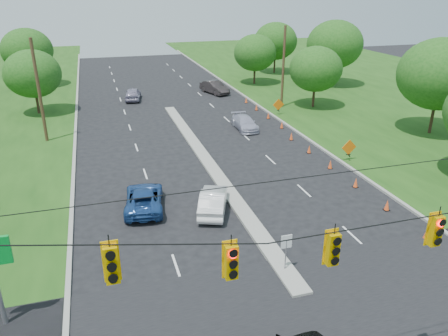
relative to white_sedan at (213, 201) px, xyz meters
name	(u,v)px	position (x,y,z in m)	size (l,w,h in m)	color
curb_left	(75,139)	(-8.41, 17.00, -0.71)	(0.25, 110.00, 0.16)	gray
curb_right	(279,121)	(11.79, 17.00, -0.71)	(0.25, 110.00, 0.16)	gray
median	(207,162)	(1.69, 8.00, -0.71)	(1.00, 34.00, 0.18)	gray
median_sign	(286,246)	(1.69, -7.00, 0.75)	(0.55, 0.06, 2.05)	gray
signal_span	(387,269)	(1.64, -14.00, 4.26)	(25.60, 0.32, 9.00)	#422D1C
utility_pole_far_left	(39,92)	(-10.81, 17.00, 3.79)	(0.28, 0.28, 9.00)	#422D1C
utility_pole_far_right	(283,68)	(14.19, 22.00, 3.79)	(0.28, 0.28, 9.00)	#422D1C
cone_1	(426,233)	(10.35, -6.50, -0.36)	(0.32, 0.32, 0.70)	#FF5721
cone_2	(387,205)	(10.35, -3.00, -0.36)	(0.32, 0.32, 0.70)	#FF5721
cone_3	(356,183)	(10.35, 0.50, -0.36)	(0.32, 0.32, 0.70)	#FF5721
cone_4	(330,164)	(10.35, 4.00, -0.36)	(0.32, 0.32, 0.70)	#FF5721
cone_5	(309,149)	(10.35, 7.50, -0.36)	(0.32, 0.32, 0.70)	#FF5721
cone_6	(291,136)	(10.35, 11.00, -0.36)	(0.32, 0.32, 0.70)	#FF5721
cone_7	(282,125)	(10.95, 14.50, -0.36)	(0.32, 0.32, 0.70)	#FF5721
cone_8	(268,115)	(10.95, 18.00, -0.36)	(0.32, 0.32, 0.70)	#FF5721
cone_9	(257,107)	(10.95, 21.50, -0.36)	(0.32, 0.32, 0.70)	#FF5721
cone_10	(246,100)	(10.95, 25.00, -0.36)	(0.32, 0.32, 0.70)	#FF5721
work_sign_1	(349,148)	(12.49, 5.00, 0.38)	(1.27, 0.58, 1.37)	black
work_sign_2	(278,105)	(12.49, 19.00, 0.38)	(1.27, 0.58, 1.37)	black
tree_5	(33,74)	(-12.31, 27.00, 3.62)	(5.88, 5.88, 6.86)	black
tree_6	(27,50)	(-14.31, 42.00, 4.24)	(6.72, 6.72, 7.84)	black
tree_8	(440,74)	(23.69, 9.00, 4.86)	(7.56, 7.56, 8.82)	black
tree_9	(316,69)	(17.69, 21.00, 3.62)	(5.88, 5.88, 6.86)	black
tree_10	(335,44)	(25.69, 31.00, 4.86)	(7.56, 7.56, 8.82)	black
tree_11	(276,41)	(21.69, 42.00, 4.24)	(6.72, 6.72, 7.84)	black
tree_12	(255,53)	(15.69, 35.00, 3.62)	(5.88, 5.88, 6.86)	black
white_sedan	(213,201)	(0.00, 0.00, 0.00)	(1.51, 4.34, 1.43)	white
blue_pickup	(144,198)	(-4.03, 1.62, -0.03)	(2.26, 4.90, 1.36)	navy
silver_car_far	(245,123)	(7.39, 15.31, -0.08)	(1.77, 4.36, 1.27)	#ACABC2
silver_car_oncoming	(133,94)	(-1.80, 30.35, 0.04)	(1.78, 4.42, 1.51)	#8E86A2
dark_car_receding	(214,87)	(8.68, 30.91, 0.08)	(1.68, 4.82, 1.59)	#2A2426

